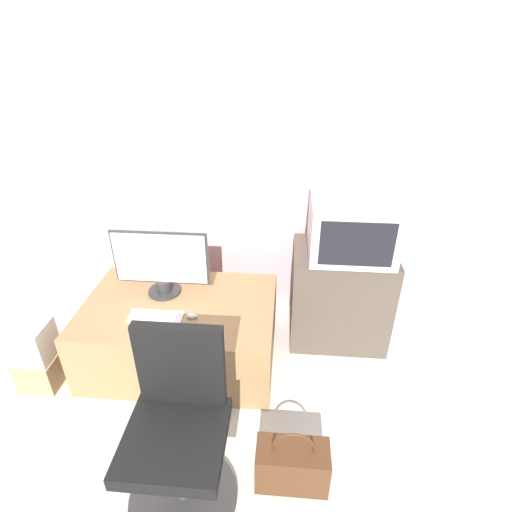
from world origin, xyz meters
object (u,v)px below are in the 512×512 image
(main_monitor, at_px, (161,263))
(crt_tv, at_px, (352,227))
(handbag, at_px, (292,465))
(keyboard, at_px, (156,317))
(cardboard_box_lower, at_px, (42,369))
(mouse, at_px, (192,316))
(office_chair, at_px, (179,436))

(main_monitor, xyz_separation_m, crt_tv, (1.22, 0.19, 0.22))
(main_monitor, relative_size, handbag, 1.73)
(crt_tv, relative_size, handbag, 1.48)
(keyboard, distance_m, crt_tv, 1.36)
(cardboard_box_lower, bearing_deg, handbag, -18.18)
(main_monitor, xyz_separation_m, handbag, (0.88, -0.95, -0.56))
(handbag, bearing_deg, keyboard, 141.95)
(main_monitor, bearing_deg, cardboard_box_lower, -149.83)
(cardboard_box_lower, bearing_deg, keyboard, 10.89)
(main_monitor, distance_m, crt_tv, 1.25)
(keyboard, xyz_separation_m, cardboard_box_lower, (-0.75, -0.14, -0.36))
(main_monitor, distance_m, cardboard_box_lower, 1.02)
(main_monitor, xyz_separation_m, mouse, (0.25, -0.26, -0.21))
(crt_tv, distance_m, office_chair, 1.58)
(crt_tv, height_order, cardboard_box_lower, crt_tv)
(keyboard, xyz_separation_m, office_chair, (0.33, -0.75, -0.07))
(office_chair, bearing_deg, handbag, 8.88)
(crt_tv, bearing_deg, handbag, -106.64)
(keyboard, height_order, crt_tv, crt_tv)
(handbag, bearing_deg, crt_tv, 73.36)
(keyboard, xyz_separation_m, handbag, (0.85, -0.67, -0.34))
(mouse, distance_m, cardboard_box_lower, 1.05)
(mouse, xyz_separation_m, office_chair, (0.11, -0.77, -0.08))
(mouse, distance_m, crt_tv, 1.15)
(main_monitor, distance_m, handbag, 1.40)
(keyboard, xyz_separation_m, mouse, (0.22, 0.02, 0.01))
(keyboard, relative_size, crt_tv, 0.62)
(office_chair, distance_m, handbag, 0.59)
(mouse, relative_size, crt_tv, 0.13)
(office_chair, bearing_deg, keyboard, 113.86)
(main_monitor, bearing_deg, keyboard, -85.49)
(crt_tv, distance_m, cardboard_box_lower, 2.18)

